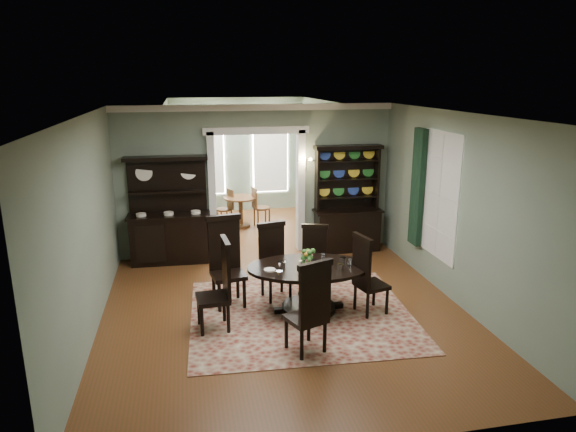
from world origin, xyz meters
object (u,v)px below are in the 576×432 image
object	(u,v)px
sideboard	(170,226)
parlor_table	(241,207)
dining_table	(309,280)
welsh_dresser	(347,213)

from	to	relation	value
sideboard	parlor_table	bearing A→B (deg)	54.78
sideboard	parlor_table	size ratio (longest dim) A/B	2.60
sideboard	parlor_table	distance (m)	2.68
dining_table	sideboard	distance (m)	3.45
dining_table	welsh_dresser	bearing A→B (deg)	68.17
sideboard	welsh_dresser	world-z (taller)	welsh_dresser
sideboard	welsh_dresser	size ratio (longest dim) A/B	0.95
welsh_dresser	parlor_table	distance (m)	2.92
welsh_dresser	parlor_table	xyz separation A→B (m)	(-1.98, 2.13, -0.31)
sideboard	parlor_table	world-z (taller)	sideboard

